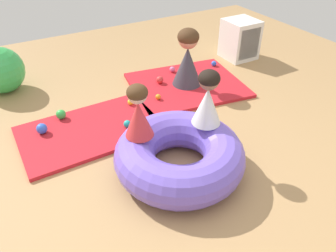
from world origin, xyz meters
TOP-DOWN VIEW (x-y plane):
  - ground_plane at (0.00, 0.00)m, footprint 8.00×8.00m
  - gym_mat_far_left at (-0.36, 1.01)m, footprint 1.43×0.91m
  - gym_mat_near_right at (1.04, 1.36)m, footprint 1.52×1.32m
  - inflatable_cushion at (0.14, 0.06)m, footprint 1.14×1.14m
  - child_in_white at (0.47, 0.16)m, footprint 0.33×0.33m
  - child_in_red at (-0.12, 0.28)m, footprint 0.34×0.34m
  - adult_seated at (1.04, 1.36)m, footprint 0.47×0.47m
  - play_ball_blue at (1.65, 1.62)m, footprint 0.07×0.07m
  - play_ball_yellow at (0.20, 1.24)m, footprint 0.07×0.07m
  - play_ball_red at (0.74, 1.54)m, footprint 0.09×0.09m
  - play_ball_green at (-0.57, 1.35)m, footprint 0.10×0.10m
  - play_ball_orange at (0.53, 1.19)m, footprint 0.06×0.06m
  - play_ball_teal at (-0.01, 0.85)m, footprint 0.08×0.08m
  - play_ball_pink at (1.04, 1.74)m, footprint 0.08×0.08m
  - play_ball_blue_second at (-0.80, 1.18)m, footprint 0.11×0.11m
  - exercise_ball_large at (-0.99, 2.38)m, footprint 0.56×0.56m
  - storage_cube at (2.20, 1.74)m, footprint 0.44×0.44m

SIDE VIEW (x-z plane):
  - ground_plane at x=0.00m, z-range 0.00..0.00m
  - gym_mat_far_left at x=-0.36m, z-range 0.00..0.04m
  - gym_mat_near_right at x=1.04m, z-range 0.00..0.04m
  - play_ball_orange at x=0.53m, z-range 0.04..0.10m
  - play_ball_yellow at x=0.20m, z-range 0.04..0.11m
  - play_ball_blue at x=1.65m, z-range 0.04..0.11m
  - play_ball_pink at x=1.04m, z-range 0.04..0.12m
  - play_ball_teal at x=-0.01m, z-range 0.04..0.12m
  - play_ball_red at x=0.74m, z-range 0.04..0.13m
  - play_ball_green at x=-0.57m, z-range 0.04..0.14m
  - play_ball_blue_second at x=-0.80m, z-range 0.04..0.15m
  - inflatable_cushion at x=0.14m, z-range 0.00..0.36m
  - exercise_ball_large at x=-0.99m, z-range 0.00..0.56m
  - storage_cube at x=2.20m, z-range 0.00..0.56m
  - adult_seated at x=1.04m, z-range 0.03..0.75m
  - child_in_red at x=-0.12m, z-range 0.35..0.83m
  - child_in_white at x=0.47m, z-range 0.35..0.86m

